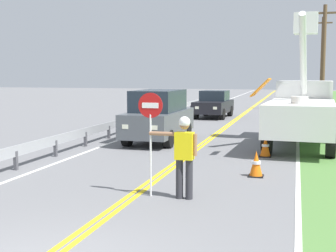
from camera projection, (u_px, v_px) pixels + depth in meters
name	position (u px, v px, depth m)	size (l,w,h in m)	color
centerline_yellow_left	(228.00, 124.00, 25.52)	(0.11, 110.00, 0.01)	yellow
centerline_yellow_right	(231.00, 124.00, 25.48)	(0.11, 110.00, 0.01)	yellow
edge_line_right	(298.00, 126.00, 24.55)	(0.12, 110.00, 0.01)	silver
edge_line_left	(166.00, 122.00, 26.45)	(0.12, 110.00, 0.01)	silver
flagger_worker	(184.00, 152.00, 10.17)	(1.09, 0.25, 1.83)	#2D2D33
stop_sign_paddle	(150.00, 121.00, 10.31)	(0.56, 0.04, 2.33)	silver
utility_bucket_truck	(302.00, 109.00, 17.89)	(2.97, 6.91, 5.11)	silver
oncoming_suv_nearest	(159.00, 116.00, 18.81)	(1.96, 4.63, 2.10)	#4C5156
oncoming_sedan_second	(214.00, 104.00, 29.50)	(2.08, 4.19, 1.70)	black
utility_pole_mid	(324.00, 56.00, 34.38)	(1.80, 0.28, 7.79)	brown
utility_pole_far	(322.00, 57.00, 47.80)	(1.80, 0.28, 8.54)	brown
traffic_cone_lead	(256.00, 164.00, 12.47)	(0.40, 0.40, 0.70)	orange
traffic_cone_mid	(265.00, 147.00, 15.47)	(0.40, 0.40, 0.70)	orange
guardrail_left_shoulder	(135.00, 119.00, 23.14)	(0.10, 32.00, 0.71)	#9EA0A3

